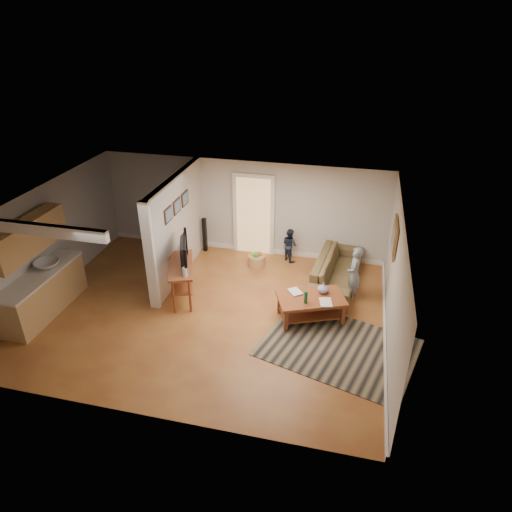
% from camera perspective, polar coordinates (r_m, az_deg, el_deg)
% --- Properties ---
extents(ground, '(7.50, 7.50, 0.00)m').
position_cam_1_polar(ground, '(10.09, -5.89, -6.90)').
color(ground, brown).
rests_on(ground, ground).
extents(room_shell, '(7.54, 6.02, 2.52)m').
position_cam_1_polar(room_shell, '(10.05, -11.28, 2.19)').
color(room_shell, silver).
rests_on(room_shell, ground).
extents(area_rug, '(3.31, 2.78, 0.01)m').
position_cam_1_polar(area_rug, '(9.22, 10.24, -11.17)').
color(area_rug, black).
rests_on(area_rug, ground).
extents(sofa, '(1.17, 2.47, 0.70)m').
position_cam_1_polar(sofa, '(11.15, 9.90, -3.43)').
color(sofa, '#403A20').
rests_on(sofa, ground).
extents(coffee_table, '(1.58, 1.27, 0.81)m').
position_cam_1_polar(coffee_table, '(9.67, 6.99, -5.68)').
color(coffee_table, brown).
rests_on(coffee_table, ground).
extents(tv_console, '(0.97, 1.46, 1.18)m').
position_cam_1_polar(tv_console, '(10.22, -9.29, -1.44)').
color(tv_console, brown).
rests_on(tv_console, ground).
extents(speaker_left, '(0.12, 0.12, 0.93)m').
position_cam_1_polar(speaker_left, '(11.11, -8.93, -0.70)').
color(speaker_left, black).
rests_on(speaker_left, ground).
extents(speaker_right, '(0.11, 0.11, 0.96)m').
position_cam_1_polar(speaker_right, '(12.34, -6.42, 2.66)').
color(speaker_right, black).
rests_on(speaker_right, ground).
extents(toy_basket, '(0.45, 0.45, 0.40)m').
position_cam_1_polar(toy_basket, '(11.67, 0.06, -0.49)').
color(toy_basket, '#A47747').
rests_on(toy_basket, ground).
extents(child, '(0.34, 0.49, 1.29)m').
position_cam_1_polar(child, '(10.70, 11.81, -5.14)').
color(child, gray).
rests_on(child, ground).
extents(toddler, '(0.55, 0.54, 0.89)m').
position_cam_1_polar(toddler, '(12.04, 4.15, -0.48)').
color(toddler, '#1B2338').
rests_on(toddler, ground).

